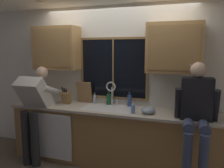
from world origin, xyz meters
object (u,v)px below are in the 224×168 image
object	(u,v)px
bottle_tall_clear	(129,100)
mixing_bowl	(148,110)
cutting_board	(84,92)
soap_dispenser	(133,109)
person_standing	(35,105)
bottle_green_glass	(109,99)
bottle_amber_small	(95,99)
person_sitting_on_counter	(196,108)
knife_block	(66,98)

from	to	relation	value
bottle_tall_clear	mixing_bowl	bearing A→B (deg)	-41.34
cutting_board	soap_dispenser	world-z (taller)	cutting_board
mixing_bowl	soap_dispenser	size ratio (longest dim) A/B	1.20
person_standing	bottle_green_glass	distance (m)	1.20
bottle_green_glass	bottle_amber_small	distance (m)	0.26
person_standing	cutting_board	world-z (taller)	person_standing
soap_dispenser	bottle_green_glass	size ratio (longest dim) A/B	0.75
soap_dispenser	mixing_bowl	bearing A→B (deg)	15.62
soap_dispenser	cutting_board	bearing A→B (deg)	159.05
soap_dispenser	bottle_tall_clear	world-z (taller)	bottle_tall_clear
soap_dispenser	bottle_tall_clear	bearing A→B (deg)	111.37
bottle_tall_clear	soap_dispenser	bearing A→B (deg)	-68.63
person_sitting_on_counter	mixing_bowl	world-z (taller)	person_sitting_on_counter
person_sitting_on_counter	bottle_green_glass	bearing A→B (deg)	160.11
soap_dispenser	bottle_amber_small	size ratio (longest dim) A/B	0.91
soap_dispenser	bottle_green_glass	xyz separation A→B (m)	(-0.50, 0.37, 0.03)
person_standing	knife_block	xyz separation A→B (m)	(0.37, 0.36, 0.07)
bottle_amber_small	soap_dispenser	bearing A→B (deg)	-25.99
mixing_bowl	bottle_amber_small	bearing A→B (deg)	162.18
person_standing	soap_dispenser	bearing A→B (deg)	5.80
knife_block	bottle_green_glass	bearing A→B (deg)	14.04
cutting_board	bottle_amber_small	distance (m)	0.21
bottle_amber_small	cutting_board	bearing A→B (deg)	-177.71
knife_block	cutting_board	size ratio (longest dim) A/B	0.86
knife_block	bottle_amber_small	world-z (taller)	knife_block
mixing_bowl	bottle_tall_clear	xyz separation A→B (m)	(-0.35, 0.31, 0.05)
mixing_bowl	bottle_amber_small	world-z (taller)	bottle_amber_small
mixing_bowl	soap_dispenser	world-z (taller)	soap_dispenser
knife_block	bottle_green_glass	xyz separation A→B (m)	(0.71, 0.18, -0.01)
soap_dispenser	bottle_amber_small	world-z (taller)	bottle_amber_small
person_standing	knife_block	size ratio (longest dim) A/B	4.84
person_standing	bottle_green_glass	size ratio (longest dim) A/B	6.60
person_standing	bottle_amber_small	xyz separation A→B (m)	(0.82, 0.53, 0.04)
cutting_board	soap_dispenser	xyz separation A→B (m)	(0.95, -0.36, -0.12)
person_sitting_on_counter	knife_block	world-z (taller)	person_sitting_on_counter
cutting_board	mixing_bowl	bearing A→B (deg)	-14.72
mixing_bowl	person_sitting_on_counter	bearing A→B (deg)	-15.46
soap_dispenser	bottle_green_glass	distance (m)	0.63
cutting_board	bottle_green_glass	world-z (taller)	cutting_board
person_sitting_on_counter	soap_dispenser	size ratio (longest dim) A/B	7.14
mixing_bowl	bottle_green_glass	world-z (taller)	bottle_green_glass
soap_dispenser	bottle_amber_small	xyz separation A→B (m)	(-0.76, 0.37, 0.01)
cutting_board	bottle_amber_small	bearing A→B (deg)	2.29
person_standing	person_sitting_on_counter	distance (m)	2.44
cutting_board	mixing_bowl	distance (m)	1.20
knife_block	bottle_green_glass	world-z (taller)	knife_block
mixing_bowl	bottle_green_glass	distance (m)	0.78
cutting_board	bottle_tall_clear	xyz separation A→B (m)	(0.80, 0.01, -0.08)
bottle_green_glass	knife_block	bearing A→B (deg)	-165.96
person_standing	bottle_tall_clear	xyz separation A→B (m)	(1.44, 0.53, 0.06)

